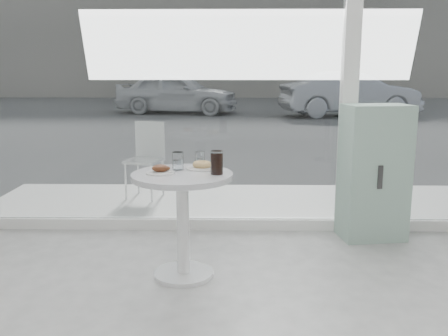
{
  "coord_description": "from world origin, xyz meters",
  "views": [
    {
      "loc": [
        -0.14,
        -1.54,
        1.5
      ],
      "look_at": [
        -0.2,
        1.7,
        0.85
      ],
      "focal_mm": 40.0,
      "sensor_mm": 36.0,
      "label": 1
    }
  ],
  "objects_px": {
    "car_silver": "(349,94)",
    "water_tumbler_a": "(178,162)",
    "plate_fritter": "(161,170)",
    "mint_cabinet": "(374,173)",
    "main_table": "(183,203)",
    "car_white": "(177,93)",
    "cola_glass": "(217,163)",
    "water_tumbler_b": "(200,160)",
    "patio_chair": "(147,155)",
    "plate_donut": "(202,166)"
  },
  "relations": [
    {
      "from": "mint_cabinet",
      "to": "patio_chair",
      "type": "distance_m",
      "value": 2.55
    },
    {
      "from": "car_white",
      "to": "car_silver",
      "type": "distance_m",
      "value": 5.57
    },
    {
      "from": "patio_chair",
      "to": "main_table",
      "type": "bearing_deg",
      "value": -57.98
    },
    {
      "from": "plate_donut",
      "to": "car_white",
      "type": "bearing_deg",
      "value": 97.08
    },
    {
      "from": "car_white",
      "to": "main_table",
      "type": "bearing_deg",
      "value": -162.78
    },
    {
      "from": "car_white",
      "to": "water_tumbler_a",
      "type": "xyz_separation_m",
      "value": [
        1.45,
        -13.14,
        0.14
      ]
    },
    {
      "from": "car_white",
      "to": "plate_fritter",
      "type": "bearing_deg",
      "value": -163.41
    },
    {
      "from": "cola_glass",
      "to": "water_tumbler_a",
      "type": "bearing_deg",
      "value": 152.74
    },
    {
      "from": "main_table",
      "to": "mint_cabinet",
      "type": "bearing_deg",
      "value": 28.77
    },
    {
      "from": "water_tumbler_a",
      "to": "water_tumbler_b",
      "type": "bearing_deg",
      "value": 41.49
    },
    {
      "from": "car_white",
      "to": "plate_donut",
      "type": "bearing_deg",
      "value": -162.13
    },
    {
      "from": "plate_fritter",
      "to": "mint_cabinet",
      "type": "bearing_deg",
      "value": 27.08
    },
    {
      "from": "car_white",
      "to": "plate_fritter",
      "type": "height_order",
      "value": "car_white"
    },
    {
      "from": "patio_chair",
      "to": "cola_glass",
      "type": "height_order",
      "value": "cola_glass"
    },
    {
      "from": "water_tumbler_b",
      "to": "cola_glass",
      "type": "distance_m",
      "value": 0.32
    },
    {
      "from": "main_table",
      "to": "car_white",
      "type": "relative_size",
      "value": 0.19
    },
    {
      "from": "water_tumbler_b",
      "to": "water_tumbler_a",
      "type": "bearing_deg",
      "value": -138.51
    },
    {
      "from": "patio_chair",
      "to": "car_white",
      "type": "bearing_deg",
      "value": 110.2
    },
    {
      "from": "car_silver",
      "to": "water_tumbler_a",
      "type": "bearing_deg",
      "value": 152.83
    },
    {
      "from": "water_tumbler_a",
      "to": "main_table",
      "type": "bearing_deg",
      "value": -71.4
    },
    {
      "from": "patio_chair",
      "to": "car_silver",
      "type": "height_order",
      "value": "car_silver"
    },
    {
      "from": "main_table",
      "to": "mint_cabinet",
      "type": "xyz_separation_m",
      "value": [
        1.6,
        0.88,
        0.05
      ]
    },
    {
      "from": "car_silver",
      "to": "water_tumbler_a",
      "type": "distance_m",
      "value": 12.85
    },
    {
      "from": "car_white",
      "to": "mint_cabinet",
      "type": "bearing_deg",
      "value": -155.17
    },
    {
      "from": "main_table",
      "to": "plate_donut",
      "type": "xyz_separation_m",
      "value": [
        0.13,
        0.16,
        0.24
      ]
    },
    {
      "from": "car_silver",
      "to": "water_tumbler_b",
      "type": "bearing_deg",
      "value": 153.29
    },
    {
      "from": "main_table",
      "to": "water_tumbler_b",
      "type": "height_order",
      "value": "water_tumbler_b"
    },
    {
      "from": "water_tumbler_a",
      "to": "cola_glass",
      "type": "height_order",
      "value": "cola_glass"
    },
    {
      "from": "mint_cabinet",
      "to": "water_tumbler_a",
      "type": "bearing_deg",
      "value": -163.5
    },
    {
      "from": "patio_chair",
      "to": "car_white",
      "type": "relative_size",
      "value": 0.21
    },
    {
      "from": "plate_donut",
      "to": "cola_glass",
      "type": "relative_size",
      "value": 1.43
    },
    {
      "from": "main_table",
      "to": "water_tumbler_a",
      "type": "height_order",
      "value": "water_tumbler_a"
    },
    {
      "from": "water_tumbler_b",
      "to": "cola_glass",
      "type": "height_order",
      "value": "cola_glass"
    },
    {
      "from": "car_white",
      "to": "water_tumbler_a",
      "type": "distance_m",
      "value": 13.22
    },
    {
      "from": "mint_cabinet",
      "to": "water_tumbler_b",
      "type": "xyz_separation_m",
      "value": [
        -1.49,
        -0.62,
        0.22
      ]
    },
    {
      "from": "patio_chair",
      "to": "car_white",
      "type": "xyz_separation_m",
      "value": [
        -0.87,
        11.13,
        0.15
      ]
    },
    {
      "from": "car_silver",
      "to": "cola_glass",
      "type": "relative_size",
      "value": 25.49
    },
    {
      "from": "car_silver",
      "to": "water_tumbler_b",
      "type": "height_order",
      "value": "car_silver"
    },
    {
      "from": "mint_cabinet",
      "to": "cola_glass",
      "type": "distance_m",
      "value": 1.65
    },
    {
      "from": "car_white",
      "to": "car_silver",
      "type": "height_order",
      "value": "car_silver"
    },
    {
      "from": "car_silver",
      "to": "plate_fritter",
      "type": "height_order",
      "value": "car_silver"
    },
    {
      "from": "plate_donut",
      "to": "water_tumbler_a",
      "type": "bearing_deg",
      "value": -167.52
    },
    {
      "from": "plate_fritter",
      "to": "cola_glass",
      "type": "relative_size",
      "value": 1.23
    },
    {
      "from": "patio_chair",
      "to": "cola_glass",
      "type": "xyz_separation_m",
      "value": [
        0.87,
        -2.16,
        0.32
      ]
    },
    {
      "from": "mint_cabinet",
      "to": "water_tumbler_a",
      "type": "distance_m",
      "value": 1.82
    },
    {
      "from": "plate_fritter",
      "to": "car_silver",
      "type": "bearing_deg",
      "value": 71.44
    },
    {
      "from": "patio_chair",
      "to": "cola_glass",
      "type": "relative_size",
      "value": 5.14
    },
    {
      "from": "main_table",
      "to": "cola_glass",
      "type": "xyz_separation_m",
      "value": [
        0.25,
        -0.02,
        0.3
      ]
    },
    {
      "from": "plate_donut",
      "to": "water_tumbler_b",
      "type": "distance_m",
      "value": 0.1
    },
    {
      "from": "water_tumbler_a",
      "to": "water_tumbler_b",
      "type": "xyz_separation_m",
      "value": [
        0.15,
        0.13,
        -0.01
      ]
    }
  ]
}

